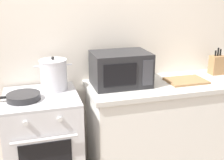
% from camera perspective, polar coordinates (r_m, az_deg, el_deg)
% --- Properties ---
extents(back_wall, '(4.40, 0.10, 2.50)m').
position_cam_1_polar(back_wall, '(2.71, -1.26, 7.42)').
color(back_wall, silver).
rests_on(back_wall, ground_plane).
extents(lower_cabinet_right, '(1.64, 0.56, 0.88)m').
position_cam_1_polar(lower_cabinet_right, '(2.88, 12.49, -9.45)').
color(lower_cabinet_right, white).
rests_on(lower_cabinet_right, ground_plane).
extents(countertop_right, '(1.70, 0.60, 0.04)m').
position_cam_1_polar(countertop_right, '(2.70, 13.13, -0.74)').
color(countertop_right, beige).
rests_on(countertop_right, lower_cabinet_right).
extents(stove, '(0.60, 0.64, 0.92)m').
position_cam_1_polar(stove, '(2.55, -13.51, -12.80)').
color(stove, silver).
rests_on(stove, ground_plane).
extents(stock_pot, '(0.32, 0.23, 0.29)m').
position_cam_1_polar(stock_pot, '(2.44, -11.70, 1.08)').
color(stock_pot, silver).
rests_on(stock_pot, stove).
extents(frying_pan, '(0.46, 0.26, 0.05)m').
position_cam_1_polar(frying_pan, '(2.30, -17.61, -3.27)').
color(frying_pan, '#28282B').
rests_on(frying_pan, stove).
extents(microwave, '(0.50, 0.37, 0.30)m').
position_cam_1_polar(microwave, '(2.49, 1.73, 2.25)').
color(microwave, '#232326').
rests_on(microwave, countertop_right).
extents(cutting_board, '(0.36, 0.26, 0.02)m').
position_cam_1_polar(cutting_board, '(2.71, 14.73, -0.13)').
color(cutting_board, '#997047').
rests_on(cutting_board, countertop_right).
extents(knife_block, '(0.13, 0.10, 0.27)m').
position_cam_1_polar(knife_block, '(3.03, 20.41, 2.91)').
color(knife_block, '#997047').
rests_on(knife_block, countertop_right).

